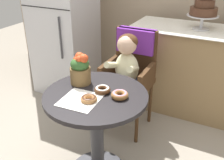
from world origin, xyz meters
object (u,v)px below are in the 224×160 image
wicker_chair (132,64)px  donut_front (120,95)px  flower_vase (80,68)px  refrigerator (64,22)px  seated_child (125,67)px  donut_side (102,89)px  cafe_table (96,119)px  donut_mid (89,98)px  tiered_cake_stand (204,9)px

wicker_chair → donut_front: bearing=-69.1°
flower_vase → refrigerator: refrigerator is taller
seated_child → donut_side: size_ratio=6.47×
cafe_table → wicker_chair: size_ratio=0.75×
seated_child → flower_vase: size_ratio=3.10×
wicker_chair → seated_child: (-0.00, -0.16, 0.04)m
donut_mid → cafe_table: bearing=94.8°
flower_vase → refrigerator: 1.33m
seated_child → donut_front: size_ratio=6.25×
wicker_chair → flower_vase: 0.70m
seated_child → donut_front: (0.21, -0.57, 0.06)m
seated_child → donut_side: (0.08, -0.56, 0.06)m
donut_front → donut_side: 0.14m
donut_front → refrigerator: 1.62m
donut_mid → refrigerator: size_ratio=0.06×
donut_front → wicker_chair: bearing=106.4°
donut_front → tiered_cake_stand: size_ratio=0.34×
seated_child → refrigerator: refrigerator is taller
wicker_chair → donut_mid: 0.86m
seated_child → tiered_cake_stand: (0.49, 0.70, 0.42)m
wicker_chair → donut_front: (0.21, -0.73, 0.10)m
seated_child → donut_front: seated_child is taller
donut_side → refrigerator: 1.52m
wicker_chair → tiered_cake_stand: tiered_cake_stand is taller
tiered_cake_stand → donut_mid: bearing=-107.4°
seated_child → tiered_cake_stand: 0.95m
flower_vase → seated_child: bearing=75.3°
donut_side → flower_vase: flower_vase is taller
wicker_chair → flower_vase: size_ratio=4.08×
cafe_table → refrigerator: refrigerator is taller
seated_child → flower_vase: bearing=-104.7°
donut_side → refrigerator: size_ratio=0.07×
donut_mid → refrigerator: (-1.06, 1.20, 0.11)m
wicker_chair → donut_side: 0.72m
wicker_chair → flower_vase: (-0.13, -0.66, 0.20)m
donut_front → tiered_cake_stand: bearing=77.6°
refrigerator → donut_front: bearing=-41.3°
seated_child → donut_mid: 0.71m
donut_front → donut_side: size_ratio=1.04×
tiered_cake_stand → cafe_table: bearing=-108.9°
donut_side → flower_vase: (-0.21, 0.05, 0.09)m
donut_mid → donut_side: (0.02, 0.14, 0.00)m
donut_mid → flower_vase: bearing=133.6°
donut_front → donut_mid: donut_front is taller
wicker_chair → seated_child: 0.16m
donut_side → cafe_table: bearing=-125.3°
flower_vase → refrigerator: (-0.87, 1.00, 0.01)m
donut_mid → flower_vase: size_ratio=0.46×
wicker_chair → flower_vase: same height
seated_child → donut_mid: (0.06, -0.70, 0.06)m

